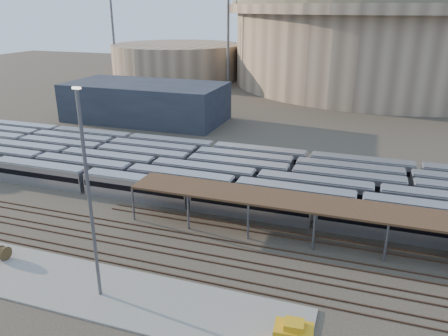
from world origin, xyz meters
TOP-DOWN VIEW (x-y plane):
  - ground at (0.00, 0.00)m, footprint 420.00×420.00m
  - apron at (-5.00, -15.00)m, footprint 50.00×9.00m
  - subway_trains at (-2.20, 18.50)m, footprint 126.04×23.90m
  - inspection_shed at (22.00, 4.00)m, footprint 60.30×6.00m
  - empty_tracks at (0.00, -5.00)m, footprint 170.00×9.62m
  - stadium at (25.00, 140.00)m, footprint 124.00×124.00m
  - secondary_arena at (-60.00, 130.00)m, footprint 56.00×56.00m
  - service_building at (-35.00, 55.00)m, footprint 42.00×20.00m
  - floodlight_0 at (-30.00, 110.00)m, footprint 4.00×1.00m
  - floodlight_1 at (-85.00, 120.00)m, footprint 4.00×1.00m
  - floodlight_3 at (-10.00, 160.00)m, footprint 4.00×1.00m
  - cable_reel_west at (-17.41, -13.46)m, footprint 0.96×1.70m
  - yard_light_pole at (-2.39, -15.57)m, footprint 0.81×0.36m

SIDE VIEW (x-z plane):
  - ground at x=0.00m, z-range 0.00..0.00m
  - empty_tracks at x=0.00m, z-range 0.00..0.18m
  - apron at x=-5.00m, z-range 0.00..0.20m
  - cable_reel_west at x=-17.41m, z-range 0.20..1.89m
  - subway_trains at x=-2.20m, z-range 0.00..3.60m
  - inspection_shed at x=22.00m, z-range 2.33..7.63m
  - service_building at x=-35.00m, z-range 0.00..10.00m
  - secondary_arena at x=-60.00m, z-range 0.00..14.00m
  - yard_light_pole at x=-2.39m, z-range 0.28..22.39m
  - stadium at x=25.00m, z-range 0.22..32.72m
  - floodlight_0 at x=-30.00m, z-range 1.45..39.85m
  - floodlight_1 at x=-85.00m, z-range 1.45..39.85m
  - floodlight_3 at x=-10.00m, z-range 1.45..39.85m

